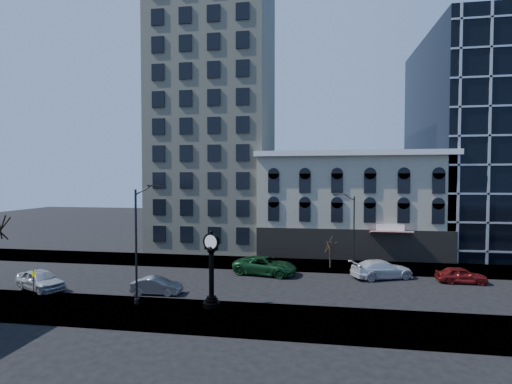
% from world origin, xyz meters
% --- Properties ---
extents(ground, '(160.00, 160.00, 0.00)m').
position_xyz_m(ground, '(0.00, 0.00, 0.00)').
color(ground, black).
rests_on(ground, ground).
extents(sidewalk_far, '(160.00, 6.00, 0.12)m').
position_xyz_m(sidewalk_far, '(0.00, 8.00, 0.06)').
color(sidewalk_far, gray).
rests_on(sidewalk_far, ground).
extents(sidewalk_near, '(160.00, 6.00, 0.12)m').
position_xyz_m(sidewalk_near, '(0.00, -8.00, 0.06)').
color(sidewalk_near, gray).
rests_on(sidewalk_near, ground).
extents(cream_tower, '(15.90, 15.40, 42.50)m').
position_xyz_m(cream_tower, '(-6.11, 18.88, 19.32)').
color(cream_tower, '#BEB999').
rests_on(cream_tower, ground).
extents(victorian_row, '(22.60, 11.19, 12.50)m').
position_xyz_m(victorian_row, '(12.00, 15.89, 6.00)').
color(victorian_row, '#A7A28A').
rests_on(victorian_row, ground).
extents(glass_office, '(20.00, 20.15, 28.00)m').
position_xyz_m(glass_office, '(32.00, 20.91, 14.00)').
color(glass_office, black).
rests_on(glass_office, ground).
extents(street_clock, '(1.24, 1.24, 5.49)m').
position_xyz_m(street_clock, '(0.38, -6.38, 2.60)').
color(street_clock, black).
rests_on(street_clock, sidewalk_near).
extents(street_lamp_near, '(2.19, 1.07, 8.89)m').
position_xyz_m(street_lamp_near, '(-4.62, -6.35, 6.83)').
color(street_lamp_near, black).
rests_on(street_lamp_near, sidewalk_near).
extents(street_lamp_far, '(1.93, 0.92, 7.83)m').
position_xyz_m(street_lamp_far, '(11.04, 6.21, 6.03)').
color(street_lamp_far, black).
rests_on(street_lamp_far, sidewalk_far).
extents(bare_tree_far, '(2.08, 2.08, 3.57)m').
position_xyz_m(bare_tree_far, '(9.32, 6.99, 2.81)').
color(bare_tree_far, '#2E2117').
rests_on(bare_tree_far, sidewalk_far).
extents(warning_sign, '(0.63, 0.28, 2.05)m').
position_xyz_m(warning_sign, '(-14.14, -6.00, 1.53)').
color(warning_sign, black).
rests_on(warning_sign, sidewalk_near).
extents(car_near_a, '(5.33, 3.80, 1.68)m').
position_xyz_m(car_near_a, '(-14.97, -4.26, 0.84)').
color(car_near_a, '#A5A8AD').
rests_on(car_near_a, ground).
extents(car_near_b, '(4.06, 1.52, 1.33)m').
position_xyz_m(car_near_b, '(-4.90, -3.80, 0.66)').
color(car_near_b, '#595B60').
rests_on(car_near_b, ground).
extents(car_far_a, '(6.58, 3.89, 1.71)m').
position_xyz_m(car_far_a, '(2.95, 3.65, 0.86)').
color(car_far_a, '#143F1E').
rests_on(car_far_a, ground).
extents(car_far_b, '(6.29, 4.28, 1.69)m').
position_xyz_m(car_far_b, '(13.92, 3.93, 0.85)').
color(car_far_b, silver).
rests_on(car_far_b, ground).
extents(car_far_c, '(4.18, 1.69, 1.42)m').
position_xyz_m(car_far_c, '(20.61, 3.34, 0.71)').
color(car_far_c, maroon).
rests_on(car_far_c, ground).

